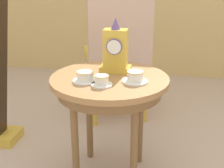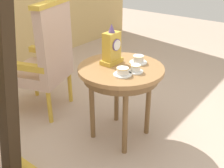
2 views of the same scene
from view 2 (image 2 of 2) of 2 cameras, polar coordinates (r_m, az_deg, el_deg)
ground_plane at (r=2.51m, az=2.38°, el=-11.63°), size 10.00×10.00×0.00m
side_table at (r=2.27m, az=1.87°, el=1.73°), size 0.71×0.71×0.68m
teacup_left at (r=2.08m, az=2.23°, el=2.58°), size 0.14×0.14×0.06m
teacup_right at (r=2.14m, az=4.96°, el=3.16°), size 0.12×0.12×0.06m
teacup_center at (r=2.32m, az=5.51°, el=5.07°), size 0.15×0.15×0.07m
mantel_clock at (r=2.27m, az=-0.04°, el=7.53°), size 0.19×0.11×0.34m
armchair at (r=2.77m, az=-13.56°, el=5.47°), size 0.69×0.68×1.14m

